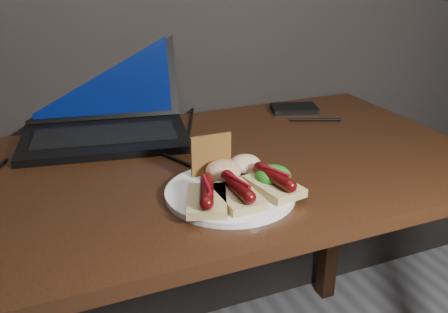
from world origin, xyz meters
name	(u,v)px	position (x,y,z in m)	size (l,w,h in m)	color
desk	(175,205)	(0.00, 1.38, 0.66)	(1.40, 0.70, 0.75)	#38210E
laptop	(104,113)	(-0.09, 1.66, 0.80)	(0.45, 0.39, 0.25)	black
hard_drive	(294,109)	(0.44, 1.63, 0.76)	(0.13, 0.08, 0.02)	black
desk_cables	(169,143)	(0.03, 1.52, 0.75)	(0.93, 0.44, 0.01)	black
plate	(230,193)	(0.06, 1.22, 0.76)	(0.25, 0.25, 0.01)	white
bread_sausage_left	(207,196)	(0.00, 1.18, 0.78)	(0.11, 0.13, 0.04)	#CFBC7A
bread_sausage_center	(238,192)	(0.06, 1.18, 0.78)	(0.07, 0.12, 0.04)	#CFBC7A
bread_sausage_right	(274,182)	(0.14, 1.19, 0.78)	(0.09, 0.12, 0.04)	#CFBC7A
crispbread	(211,155)	(0.06, 1.30, 0.80)	(0.09, 0.01, 0.09)	olive
salad_greens	(273,176)	(0.15, 1.21, 0.78)	(0.07, 0.07, 0.04)	#136113
salsa_mound	(223,170)	(0.07, 1.27, 0.78)	(0.07, 0.07, 0.04)	maroon
coleslaw_mound	(245,164)	(0.12, 1.28, 0.78)	(0.06, 0.06, 0.04)	beige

